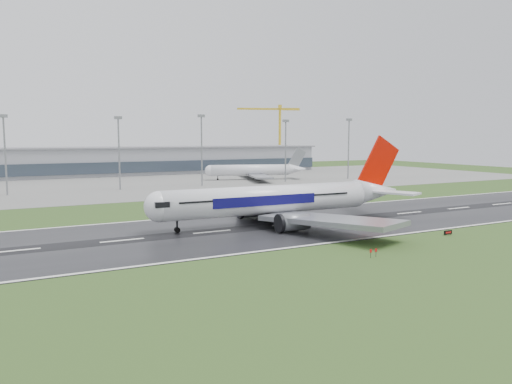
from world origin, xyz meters
TOP-DOWN VIEW (x-y plane):
  - ground at (0.00, 0.00)m, footprint 520.00×520.00m
  - runway at (0.00, 0.00)m, footprint 400.00×45.00m
  - apron at (0.00, 125.00)m, footprint 400.00×130.00m
  - terminal at (0.00, 185.00)m, footprint 240.00×36.00m
  - main_airliner at (0.46, 2.00)m, footprint 71.52×68.27m
  - parked_airliner at (52.02, 117.68)m, footprint 64.25×61.82m
  - tower_crane at (115.15, 200.00)m, footprint 42.89×16.38m
  - runway_sign at (24.31, -27.05)m, footprint 2.30×0.29m
  - floodmast_1 at (-59.48, 100.00)m, footprint 0.64×0.64m
  - floodmast_2 at (-18.59, 100.00)m, footprint 0.64×0.64m
  - floodmast_3 at (16.93, 100.00)m, footprint 0.64×0.64m
  - floodmast_4 at (59.57, 100.00)m, footprint 0.64×0.64m
  - floodmast_5 at (97.13, 100.00)m, footprint 0.64×0.64m

SIDE VIEW (x-z plane):
  - ground at x=0.00m, z-range 0.00..0.00m
  - apron at x=0.00m, z-range 0.00..0.08m
  - runway at x=0.00m, z-range 0.00..0.10m
  - runway_sign at x=24.31m, z-range 0.00..1.04m
  - terminal at x=0.00m, z-range 0.00..15.00m
  - parked_airliner at x=52.02m, z-range 0.08..15.46m
  - main_airliner at x=0.46m, z-range 0.10..20.75m
  - floodmast_1 at x=-59.48m, z-range 0.00..28.29m
  - floodmast_4 at x=59.57m, z-range 0.00..28.37m
  - floodmast_2 at x=-18.59m, z-range 0.00..28.40m
  - floodmast_5 at x=97.13m, z-range 0.00..29.53m
  - floodmast_3 at x=16.93m, z-range 0.00..29.83m
  - tower_crane at x=115.15m, z-range 0.00..43.88m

